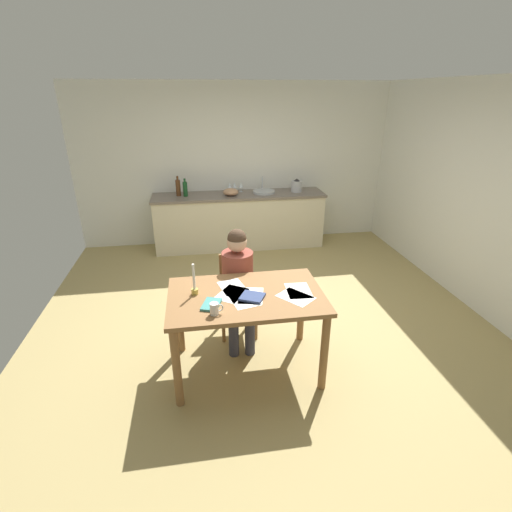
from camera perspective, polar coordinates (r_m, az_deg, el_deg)
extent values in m
cube|color=tan|center=(4.55, 0.95, -9.02)|extent=(5.20, 5.20, 0.04)
cube|color=silver|center=(6.51, -3.04, 13.51)|extent=(5.20, 0.12, 2.60)
cube|color=silver|center=(5.13, 31.31, 7.41)|extent=(0.12, 5.20, 2.60)
cube|color=beige|center=(6.37, -2.52, 5.23)|extent=(2.75, 0.60, 0.86)
cube|color=#72665B|center=(6.25, -2.59, 9.15)|extent=(2.79, 0.64, 0.04)
cube|color=olive|center=(3.34, -1.50, -6.09)|extent=(1.36, 0.86, 0.04)
cylinder|color=olive|center=(3.25, -11.87, -16.19)|extent=(0.07, 0.07, 0.76)
cylinder|color=olive|center=(3.38, 10.25, -14.14)|extent=(0.07, 0.07, 0.76)
cylinder|color=olive|center=(3.85, -11.51, -9.17)|extent=(0.07, 0.07, 0.76)
cylinder|color=olive|center=(3.96, 6.83, -7.76)|extent=(0.07, 0.07, 0.76)
cube|color=olive|center=(4.03, -2.74, -6.04)|extent=(0.41, 0.41, 0.04)
cube|color=olive|center=(4.10, -3.01, -2.21)|extent=(0.36, 0.04, 0.40)
cylinder|color=olive|center=(4.00, -4.94, -10.18)|extent=(0.04, 0.04, 0.43)
cylinder|color=olive|center=(4.02, -0.02, -9.88)|extent=(0.04, 0.04, 0.43)
cylinder|color=olive|center=(4.28, -5.16, -7.67)|extent=(0.04, 0.04, 0.43)
cylinder|color=olive|center=(4.30, -0.60, -7.41)|extent=(0.04, 0.04, 0.43)
cylinder|color=brown|center=(3.89, -2.78, -2.86)|extent=(0.33, 0.33, 0.50)
sphere|color=#D8AD8C|center=(3.74, -2.89, 2.09)|extent=(0.20, 0.20, 0.20)
sphere|color=#473323|center=(3.73, -2.90, 2.66)|extent=(0.19, 0.19, 0.19)
cylinder|color=#383847|center=(3.84, -3.67, -7.52)|extent=(0.14, 0.38, 0.13)
cylinder|color=#383847|center=(3.80, -3.38, -11.89)|extent=(0.10, 0.10, 0.45)
cylinder|color=#383847|center=(3.85, -1.27, -7.37)|extent=(0.14, 0.38, 0.13)
cylinder|color=#383847|center=(3.81, -0.93, -11.73)|extent=(0.10, 0.10, 0.45)
cylinder|color=white|center=(3.04, -6.31, -7.91)|extent=(0.07, 0.07, 0.10)
torus|color=white|center=(3.04, -5.56, -7.78)|extent=(0.07, 0.01, 0.07)
cylinder|color=gold|center=(3.36, -9.21, -5.31)|extent=(0.06, 0.06, 0.05)
cylinder|color=white|center=(3.29, -9.37, -3.10)|extent=(0.02, 0.02, 0.24)
cube|color=teal|center=(3.18, -6.74, -7.27)|extent=(0.19, 0.24, 0.02)
cube|color=navy|center=(3.26, -0.56, -6.20)|extent=(0.25, 0.24, 0.02)
cube|color=white|center=(3.25, -1.88, -6.57)|extent=(0.27, 0.34, 0.00)
cube|color=white|center=(3.34, -3.69, -5.70)|extent=(0.34, 0.36, 0.00)
cube|color=white|center=(3.30, 5.99, -6.16)|extent=(0.35, 0.36, 0.00)
cube|color=white|center=(3.30, -0.78, -5.99)|extent=(0.27, 0.33, 0.00)
cube|color=white|center=(3.45, -3.56, -4.69)|extent=(0.27, 0.34, 0.00)
cube|color=white|center=(3.40, 6.43, -5.20)|extent=(0.23, 0.31, 0.00)
cylinder|color=#B2B7BC|center=(6.30, 1.19, 9.66)|extent=(0.36, 0.36, 0.04)
cylinder|color=silver|center=(6.43, 0.94, 10.86)|extent=(0.02, 0.02, 0.24)
cylinder|color=#593319|center=(6.22, -11.65, 10.02)|extent=(0.08, 0.08, 0.25)
cylinder|color=#593319|center=(6.19, -11.77, 11.42)|extent=(0.03, 0.03, 0.06)
cylinder|color=#194C23|center=(6.18, -10.62, 9.87)|extent=(0.07, 0.07, 0.23)
cylinder|color=#194C23|center=(6.14, -10.72, 11.15)|extent=(0.03, 0.03, 0.06)
ellipsoid|color=tan|center=(6.15, -3.82, 9.62)|extent=(0.25, 0.25, 0.11)
cylinder|color=#B7BABF|center=(6.40, 6.14, 10.40)|extent=(0.18, 0.18, 0.18)
cone|color=#262628|center=(6.38, 6.18, 11.36)|extent=(0.11, 0.11, 0.04)
cylinder|color=silver|center=(6.39, -2.26, 9.69)|extent=(0.06, 0.06, 0.00)
cylinder|color=silver|center=(6.38, -2.26, 10.01)|extent=(0.01, 0.01, 0.07)
cone|color=silver|center=(6.37, -2.28, 10.67)|extent=(0.07, 0.07, 0.08)
cylinder|color=silver|center=(6.38, -3.21, 9.65)|extent=(0.06, 0.06, 0.00)
cylinder|color=silver|center=(6.37, -3.22, 9.97)|extent=(0.01, 0.01, 0.07)
cone|color=silver|center=(6.36, -3.23, 10.63)|extent=(0.07, 0.07, 0.08)
cylinder|color=silver|center=(6.37, -3.97, 9.61)|extent=(0.06, 0.06, 0.00)
cylinder|color=silver|center=(6.37, -3.98, 9.94)|extent=(0.01, 0.01, 0.07)
cone|color=silver|center=(6.35, -4.00, 10.59)|extent=(0.07, 0.07, 0.08)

